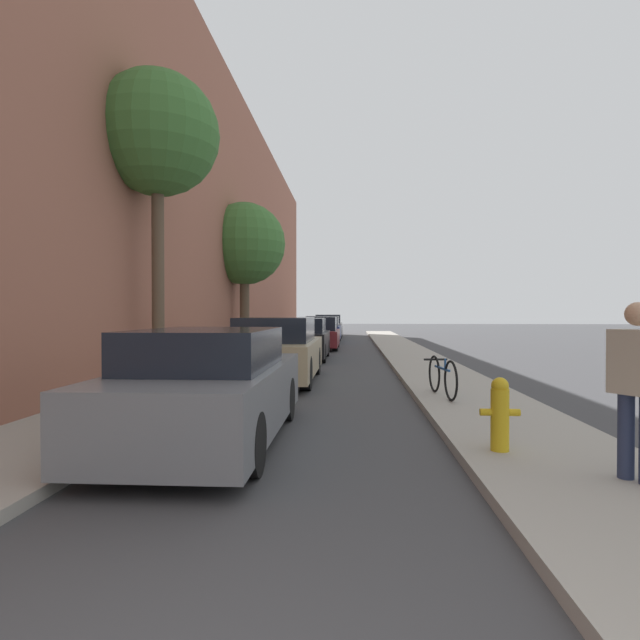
{
  "coord_description": "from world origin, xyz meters",
  "views": [
    {
      "loc": [
        0.75,
        -0.89,
        1.61
      ],
      "look_at": [
        0.07,
        10.09,
        1.46
      ],
      "focal_mm": 29.04,
      "sensor_mm": 36.0,
      "label": 1
    }
  ],
  "objects_px": {
    "parked_car_grey": "(210,388)",
    "street_tree_near": "(157,136)",
    "parked_car_champagne": "(277,351)",
    "street_tree_far": "(244,245)",
    "parked_car_navy": "(323,330)",
    "fire_hydrant": "(500,413)",
    "parked_car_black": "(303,340)",
    "parked_car_silver": "(329,327)",
    "parked_car_maroon": "(318,334)",
    "bicycle": "(442,376)",
    "pedestrian": "(637,381)"
  },
  "relations": [
    {
      "from": "parked_car_silver",
      "to": "fire_hydrant",
      "type": "height_order",
      "value": "parked_car_silver"
    },
    {
      "from": "pedestrian",
      "to": "parked_car_grey",
      "type": "bearing_deg",
      "value": 37.6
    },
    {
      "from": "parked_car_black",
      "to": "bicycle",
      "type": "distance_m",
      "value": 9.14
    },
    {
      "from": "parked_car_grey",
      "to": "street_tree_near",
      "type": "bearing_deg",
      "value": 118.11
    },
    {
      "from": "parked_car_silver",
      "to": "bicycle",
      "type": "height_order",
      "value": "parked_car_silver"
    },
    {
      "from": "parked_car_silver",
      "to": "street_tree_far",
      "type": "height_order",
      "value": "street_tree_far"
    },
    {
      "from": "parked_car_champagne",
      "to": "street_tree_far",
      "type": "relative_size",
      "value": 0.79
    },
    {
      "from": "fire_hydrant",
      "to": "pedestrian",
      "type": "height_order",
      "value": "pedestrian"
    },
    {
      "from": "parked_car_grey",
      "to": "parked_car_champagne",
      "type": "height_order",
      "value": "parked_car_champagne"
    },
    {
      "from": "bicycle",
      "to": "fire_hydrant",
      "type": "bearing_deg",
      "value": -97.01
    },
    {
      "from": "parked_car_grey",
      "to": "street_tree_near",
      "type": "relative_size",
      "value": 0.66
    },
    {
      "from": "street_tree_far",
      "to": "parked_car_champagne",
      "type": "bearing_deg",
      "value": -72.75
    },
    {
      "from": "parked_car_silver",
      "to": "street_tree_near",
      "type": "relative_size",
      "value": 0.61
    },
    {
      "from": "parked_car_black",
      "to": "bicycle",
      "type": "xyz_separation_m",
      "value": [
        3.33,
        -8.51,
        -0.2
      ]
    },
    {
      "from": "street_tree_far",
      "to": "bicycle",
      "type": "height_order",
      "value": "street_tree_far"
    },
    {
      "from": "street_tree_near",
      "to": "bicycle",
      "type": "xyz_separation_m",
      "value": [
        5.7,
        -1.31,
        -4.86
      ]
    },
    {
      "from": "parked_car_maroon",
      "to": "street_tree_far",
      "type": "relative_size",
      "value": 0.71
    },
    {
      "from": "parked_car_champagne",
      "to": "parked_car_navy",
      "type": "bearing_deg",
      "value": 89.48
    },
    {
      "from": "parked_car_black",
      "to": "parked_car_champagne",
      "type": "bearing_deg",
      "value": -90.41
    },
    {
      "from": "parked_car_grey",
      "to": "bicycle",
      "type": "distance_m",
      "value": 4.55
    },
    {
      "from": "fire_hydrant",
      "to": "parked_car_navy",
      "type": "bearing_deg",
      "value": 98.05
    },
    {
      "from": "parked_car_champagne",
      "to": "pedestrian",
      "type": "relative_size",
      "value": 2.88
    },
    {
      "from": "parked_car_black",
      "to": "parked_car_navy",
      "type": "height_order",
      "value": "parked_car_navy"
    },
    {
      "from": "street_tree_far",
      "to": "fire_hydrant",
      "type": "bearing_deg",
      "value": -67.75
    },
    {
      "from": "parked_car_grey",
      "to": "parked_car_champagne",
      "type": "distance_m",
      "value": 5.74
    },
    {
      "from": "parked_car_black",
      "to": "street_tree_near",
      "type": "relative_size",
      "value": 0.62
    },
    {
      "from": "parked_car_maroon",
      "to": "street_tree_near",
      "type": "xyz_separation_m",
      "value": [
        -2.55,
        -12.28,
        4.66
      ]
    },
    {
      "from": "parked_car_silver",
      "to": "parked_car_grey",
      "type": "bearing_deg",
      "value": -90.43
    },
    {
      "from": "street_tree_far",
      "to": "pedestrian",
      "type": "relative_size",
      "value": 3.62
    },
    {
      "from": "parked_car_navy",
      "to": "parked_car_black",
      "type": "bearing_deg",
      "value": -90.59
    },
    {
      "from": "parked_car_navy",
      "to": "fire_hydrant",
      "type": "bearing_deg",
      "value": -81.95
    },
    {
      "from": "street_tree_near",
      "to": "fire_hydrant",
      "type": "distance_m",
      "value": 8.96
    },
    {
      "from": "parked_car_maroon",
      "to": "parked_car_navy",
      "type": "height_order",
      "value": "parked_car_navy"
    },
    {
      "from": "parked_car_champagne",
      "to": "bicycle",
      "type": "height_order",
      "value": "parked_car_champagne"
    },
    {
      "from": "parked_car_champagne",
      "to": "pedestrian",
      "type": "distance_m",
      "value": 8.49
    },
    {
      "from": "parked_car_black",
      "to": "parked_car_maroon",
      "type": "bearing_deg",
      "value": 87.95
    },
    {
      "from": "parked_car_maroon",
      "to": "parked_car_champagne",
      "type": "bearing_deg",
      "value": -91.17
    },
    {
      "from": "street_tree_far",
      "to": "bicycle",
      "type": "bearing_deg",
      "value": -61.02
    },
    {
      "from": "fire_hydrant",
      "to": "parked_car_black",
      "type": "bearing_deg",
      "value": 105.26
    },
    {
      "from": "parked_car_black",
      "to": "bicycle",
      "type": "bearing_deg",
      "value": -68.62
    },
    {
      "from": "parked_car_black",
      "to": "street_tree_far",
      "type": "height_order",
      "value": "street_tree_far"
    },
    {
      "from": "street_tree_far",
      "to": "fire_hydrant",
      "type": "distance_m",
      "value": 15.67
    },
    {
      "from": "parked_car_silver",
      "to": "street_tree_far",
      "type": "xyz_separation_m",
      "value": [
        -2.61,
        -14.08,
        3.55
      ]
    },
    {
      "from": "street_tree_near",
      "to": "parked_car_silver",
      "type": "bearing_deg",
      "value": 83.76
    },
    {
      "from": "parked_car_black",
      "to": "parked_car_navy",
      "type": "xyz_separation_m",
      "value": [
        0.11,
        10.54,
        0.0
      ]
    },
    {
      "from": "fire_hydrant",
      "to": "pedestrian",
      "type": "relative_size",
      "value": 0.5
    },
    {
      "from": "parked_car_navy",
      "to": "fire_hydrant",
      "type": "distance_m",
      "value": 22.94
    },
    {
      "from": "parked_car_grey",
      "to": "parked_car_silver",
      "type": "relative_size",
      "value": 1.08
    },
    {
      "from": "parked_car_black",
      "to": "parked_car_silver",
      "type": "relative_size",
      "value": 1.01
    },
    {
      "from": "street_tree_far",
      "to": "fire_hydrant",
      "type": "height_order",
      "value": "street_tree_far"
    }
  ]
}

